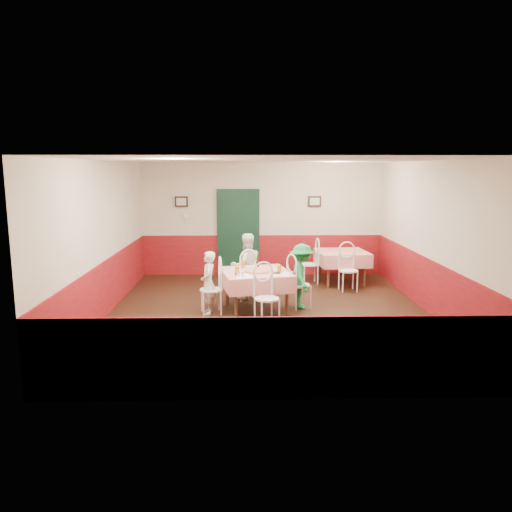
{
  "coord_description": "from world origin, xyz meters",
  "views": [
    {
      "loc": [
        -0.44,
        -8.93,
        2.66
      ],
      "look_at": [
        -0.23,
        0.21,
        1.05
      ],
      "focal_mm": 35.0,
      "sensor_mm": 36.0,
      "label": 1
    }
  ],
  "objects_px": {
    "chair_second_b": "(348,271)",
    "glass_c": "(243,264)",
    "chair_far": "(247,278)",
    "chair_left": "(211,290)",
    "diner_left": "(208,283)",
    "diner_right": "(302,276)",
    "main_table": "(256,291)",
    "beer_bottle": "(258,261)",
    "diner_far": "(246,266)",
    "chair_right": "(299,285)",
    "chair_second_a": "(310,264)",
    "second_table": "(342,267)",
    "pizza": "(258,271)",
    "wallet": "(277,273)",
    "glass_b": "(279,269)",
    "glass_a": "(237,271)",
    "chair_near": "(267,299)"
  },
  "relations": [
    {
      "from": "chair_second_a",
      "to": "glass_c",
      "type": "distance_m",
      "value": 2.47
    },
    {
      "from": "chair_left",
      "to": "glass_b",
      "type": "bearing_deg",
      "value": 81.2
    },
    {
      "from": "chair_left",
      "to": "glass_a",
      "type": "bearing_deg",
      "value": 65.59
    },
    {
      "from": "second_table",
      "to": "chair_far",
      "type": "xyz_separation_m",
      "value": [
        -2.23,
        -1.41,
        0.08
      ]
    },
    {
      "from": "main_table",
      "to": "pizza",
      "type": "height_order",
      "value": "pizza"
    },
    {
      "from": "chair_far",
      "to": "chair_second_b",
      "type": "distance_m",
      "value": 2.32
    },
    {
      "from": "chair_far",
      "to": "chair_second_b",
      "type": "xyz_separation_m",
      "value": [
        2.23,
        0.66,
        0.0
      ]
    },
    {
      "from": "glass_a",
      "to": "glass_c",
      "type": "xyz_separation_m",
      "value": [
        0.11,
        0.66,
        -0.0
      ]
    },
    {
      "from": "wallet",
      "to": "diner_right",
      "type": "relative_size",
      "value": 0.09
    },
    {
      "from": "glass_b",
      "to": "diner_far",
      "type": "distance_m",
      "value": 1.21
    },
    {
      "from": "chair_second_b",
      "to": "glass_c",
      "type": "relative_size",
      "value": 6.55
    },
    {
      "from": "glass_c",
      "to": "wallet",
      "type": "distance_m",
      "value": 0.85
    },
    {
      "from": "diner_left",
      "to": "beer_bottle",
      "type": "bearing_deg",
      "value": 119.51
    },
    {
      "from": "chair_near",
      "to": "beer_bottle",
      "type": "distance_m",
      "value": 1.34
    },
    {
      "from": "beer_bottle",
      "to": "wallet",
      "type": "xyz_separation_m",
      "value": [
        0.33,
        -0.65,
        -0.1
      ]
    },
    {
      "from": "chair_far",
      "to": "beer_bottle",
      "type": "distance_m",
      "value": 0.62
    },
    {
      "from": "chair_left",
      "to": "diner_left",
      "type": "relative_size",
      "value": 0.77
    },
    {
      "from": "chair_right",
      "to": "glass_c",
      "type": "height_order",
      "value": "chair_right"
    },
    {
      "from": "chair_near",
      "to": "diner_left",
      "type": "height_order",
      "value": "diner_left"
    },
    {
      "from": "pizza",
      "to": "wallet",
      "type": "distance_m",
      "value": 0.38
    },
    {
      "from": "second_table",
      "to": "chair_right",
      "type": "bearing_deg",
      "value": -120.52
    },
    {
      "from": "chair_second_b",
      "to": "diner_left",
      "type": "bearing_deg",
      "value": -155.0
    },
    {
      "from": "second_table",
      "to": "chair_second_b",
      "type": "bearing_deg",
      "value": -90.0
    },
    {
      "from": "diner_left",
      "to": "diner_right",
      "type": "distance_m",
      "value": 1.8
    },
    {
      "from": "beer_bottle",
      "to": "diner_far",
      "type": "relative_size",
      "value": 0.17
    },
    {
      "from": "beer_bottle",
      "to": "chair_left",
      "type": "bearing_deg",
      "value": -145.65
    },
    {
      "from": "diner_left",
      "to": "diner_right",
      "type": "bearing_deg",
      "value": 97.6
    },
    {
      "from": "chair_near",
      "to": "glass_c",
      "type": "xyz_separation_m",
      "value": [
        -0.41,
        1.19,
        0.38
      ]
    },
    {
      "from": "chair_second_b",
      "to": "glass_b",
      "type": "relative_size",
      "value": 6.12
    },
    {
      "from": "diner_left",
      "to": "diner_right",
      "type": "relative_size",
      "value": 0.93
    },
    {
      "from": "chair_second_b",
      "to": "diner_left",
      "type": "relative_size",
      "value": 0.77
    },
    {
      "from": "chair_left",
      "to": "chair_second_b",
      "type": "height_order",
      "value": "same"
    },
    {
      "from": "chair_near",
      "to": "main_table",
      "type": "bearing_deg",
      "value": 80.87
    },
    {
      "from": "chair_second_a",
      "to": "glass_a",
      "type": "bearing_deg",
      "value": -37.75
    },
    {
      "from": "glass_a",
      "to": "glass_b",
      "type": "distance_m",
      "value": 0.79
    },
    {
      "from": "glass_b",
      "to": "diner_left",
      "type": "relative_size",
      "value": 0.13
    },
    {
      "from": "chair_left",
      "to": "glass_a",
      "type": "relative_size",
      "value": 6.37
    },
    {
      "from": "glass_a",
      "to": "wallet",
      "type": "xyz_separation_m",
      "value": [
        0.73,
        0.07,
        -0.06
      ]
    },
    {
      "from": "chair_left",
      "to": "chair_second_a",
      "type": "xyz_separation_m",
      "value": [
        2.14,
        2.41,
        0.0
      ]
    },
    {
      "from": "main_table",
      "to": "second_table",
      "type": "relative_size",
      "value": 1.09
    },
    {
      "from": "second_table",
      "to": "chair_second_b",
      "type": "xyz_separation_m",
      "value": [
        0.0,
        -0.75,
        0.08
      ]
    },
    {
      "from": "chair_right",
      "to": "chair_second_a",
      "type": "distance_m",
      "value": 2.13
    },
    {
      "from": "main_table",
      "to": "chair_left",
      "type": "distance_m",
      "value": 0.85
    },
    {
      "from": "chair_far",
      "to": "glass_c",
      "type": "height_order",
      "value": "chair_far"
    },
    {
      "from": "beer_bottle",
      "to": "diner_far",
      "type": "xyz_separation_m",
      "value": [
        -0.22,
        0.45,
        -0.2
      ]
    },
    {
      "from": "main_table",
      "to": "glass_a",
      "type": "xyz_separation_m",
      "value": [
        -0.35,
        -0.3,
        0.46
      ]
    },
    {
      "from": "main_table",
      "to": "pizza",
      "type": "bearing_deg",
      "value": -59.0
    },
    {
      "from": "second_table",
      "to": "chair_left",
      "type": "relative_size",
      "value": 1.24
    },
    {
      "from": "chair_right",
      "to": "diner_left",
      "type": "height_order",
      "value": "diner_left"
    },
    {
      "from": "main_table",
      "to": "glass_b",
      "type": "xyz_separation_m",
      "value": [
        0.43,
        -0.15,
        0.46
      ]
    }
  ]
}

